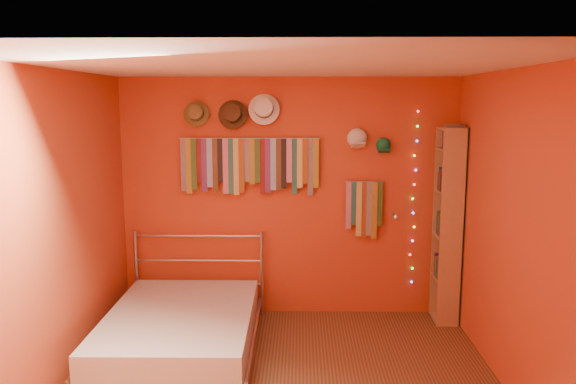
# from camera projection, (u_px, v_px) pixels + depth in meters

# --- Properties ---
(back_wall) EXTENTS (3.50, 0.02, 2.50)m
(back_wall) POSITION_uv_depth(u_px,v_px,m) (289.00, 198.00, 5.89)
(back_wall) COLOR #AE3E1C
(back_wall) RESTS_ON ground
(right_wall) EXTENTS (0.02, 3.50, 2.50)m
(right_wall) POSITION_uv_depth(u_px,v_px,m) (521.00, 239.00, 4.12)
(right_wall) COLOR #AE3E1C
(right_wall) RESTS_ON ground
(left_wall) EXTENTS (0.02, 3.50, 2.50)m
(left_wall) POSITION_uv_depth(u_px,v_px,m) (50.00, 236.00, 4.20)
(left_wall) COLOR #AE3E1C
(left_wall) RESTS_ON ground
(ceiling) EXTENTS (3.50, 3.50, 0.02)m
(ceiling) POSITION_uv_depth(u_px,v_px,m) (283.00, 65.00, 3.96)
(ceiling) COLOR white
(ceiling) RESTS_ON back_wall
(tie_rack) EXTENTS (1.45, 0.03, 0.60)m
(tie_rack) POSITION_uv_depth(u_px,v_px,m) (249.00, 163.00, 5.78)
(tie_rack) COLOR #A8A8AD
(tie_rack) RESTS_ON back_wall
(small_tie_rack) EXTENTS (0.40, 0.03, 0.61)m
(small_tie_rack) POSITION_uv_depth(u_px,v_px,m) (364.00, 207.00, 5.82)
(small_tie_rack) COLOR #A8A8AD
(small_tie_rack) RESTS_ON back_wall
(fedora_olive) EXTENTS (0.26, 0.14, 0.26)m
(fedora_olive) POSITION_uv_depth(u_px,v_px,m) (196.00, 113.00, 5.68)
(fedora_olive) COLOR brown
(fedora_olive) RESTS_ON back_wall
(fedora_brown) EXTENTS (0.30, 0.16, 0.30)m
(fedora_brown) POSITION_uv_depth(u_px,v_px,m) (232.00, 114.00, 5.67)
(fedora_brown) COLOR #3F2A16
(fedora_brown) RESTS_ON back_wall
(fedora_white) EXTENTS (0.32, 0.17, 0.31)m
(fedora_white) POSITION_uv_depth(u_px,v_px,m) (264.00, 109.00, 5.65)
(fedora_white) COLOR white
(fedora_white) RESTS_ON back_wall
(cap_white) EXTENTS (0.19, 0.24, 0.19)m
(cap_white) POSITION_uv_depth(u_px,v_px,m) (357.00, 139.00, 5.72)
(cap_white) COLOR silver
(cap_white) RESTS_ON back_wall
(cap_green) EXTENTS (0.17, 0.21, 0.17)m
(cap_green) POSITION_uv_depth(u_px,v_px,m) (383.00, 145.00, 5.73)
(cap_green) COLOR #186E41
(cap_green) RESTS_ON back_wall
(fairy_lights) EXTENTS (0.06, 0.02, 1.82)m
(fairy_lights) POSITION_uv_depth(u_px,v_px,m) (414.00, 199.00, 5.82)
(fairy_lights) COLOR #FF3333
(fairy_lights) RESTS_ON back_wall
(reading_lamp) EXTENTS (0.07, 0.28, 0.08)m
(reading_lamp) POSITION_uv_depth(u_px,v_px,m) (395.00, 216.00, 5.67)
(reading_lamp) COLOR #A8A8AD
(reading_lamp) RESTS_ON back_wall
(bookshelf) EXTENTS (0.25, 0.34, 2.00)m
(bookshelf) POSITION_uv_depth(u_px,v_px,m) (452.00, 225.00, 5.67)
(bookshelf) COLOR #A76F4B
(bookshelf) RESTS_ON ground
(bed) EXTENTS (1.39, 1.88, 0.90)m
(bed) POSITION_uv_depth(u_px,v_px,m) (181.00, 331.00, 5.04)
(bed) COLOR #A8A8AD
(bed) RESTS_ON ground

